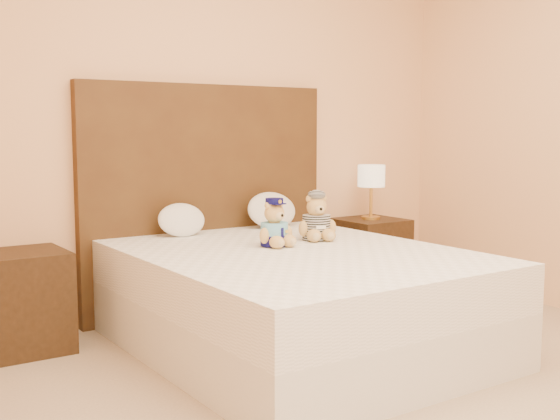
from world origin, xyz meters
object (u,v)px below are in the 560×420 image
object	(u,v)px
nightstand_left	(24,301)
teddy_police	(274,223)
pillow_left	(182,218)
teddy_prisoner	(317,217)
nightstand_right	(370,256)
lamp	(371,179)
bed	(295,300)
pillow_right	(272,208)

from	to	relation	value
nightstand_left	teddy_police	size ratio (longest dim) A/B	2.04
pillow_left	teddy_police	bearing A→B (deg)	-67.91
teddy_prisoner	nightstand_right	bearing A→B (deg)	47.81
nightstand_right	lamp	bearing A→B (deg)	180.00
nightstand_right	teddy_prisoner	distance (m)	1.16
lamp	teddy_prisoner	xyz separation A→B (m)	(-0.93, -0.56, -0.16)
bed	teddy_police	world-z (taller)	teddy_police
bed	lamp	distance (m)	1.59
lamp	nightstand_right	bearing A→B (deg)	0.00
lamp	nightstand_left	bearing A→B (deg)	180.00
bed	teddy_police	xyz separation A→B (m)	(-0.02, 0.18, 0.41)
nightstand_left	teddy_police	xyz separation A→B (m)	(1.23, -0.62, 0.41)
teddy_police	pillow_left	xyz separation A→B (m)	(-0.26, 0.65, -0.02)
teddy_prisoner	pillow_right	distance (m)	0.60
teddy_prisoner	pillow_right	bearing A→B (deg)	99.77
lamp	pillow_right	bearing A→B (deg)	178.00
pillow_left	teddy_prisoner	bearing A→B (deg)	-44.68
nightstand_left	teddy_prisoner	world-z (taller)	teddy_prisoner
bed	pillow_left	distance (m)	0.96
nightstand_right	teddy_police	world-z (taller)	teddy_police
bed	nightstand_left	distance (m)	1.48
bed	teddy_prisoner	world-z (taller)	teddy_prisoner
teddy_police	pillow_left	distance (m)	0.70
teddy_prisoner	teddy_police	bearing A→B (deg)	-154.55
teddy_prisoner	nightstand_left	bearing A→B (deg)	176.81
teddy_police	nightstand_left	bearing A→B (deg)	148.64
nightstand_left	pillow_right	size ratio (longest dim) A/B	1.49
teddy_prisoner	lamp	bearing A→B (deg)	47.81
pillow_right	nightstand_left	bearing A→B (deg)	-178.95
nightstand_right	pillow_right	bearing A→B (deg)	178.00
nightstand_left	nightstand_right	world-z (taller)	same
lamp	pillow_left	world-z (taller)	lamp
nightstand_right	teddy_prisoner	world-z (taller)	teddy_prisoner
lamp	teddy_police	xyz separation A→B (m)	(-1.27, -0.62, -0.16)
lamp	pillow_right	distance (m)	0.87
nightstand_right	bed	bearing A→B (deg)	-147.38
nightstand_right	lamp	distance (m)	0.57
lamp	teddy_police	bearing A→B (deg)	-154.02
teddy_police	pillow_left	bearing A→B (deg)	107.28
pillow_left	pillow_right	world-z (taller)	pillow_right
bed	pillow_right	xyz separation A→B (m)	(0.39, 0.83, 0.41)
nightstand_left	teddy_prisoner	distance (m)	1.72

